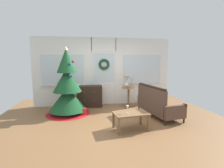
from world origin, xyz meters
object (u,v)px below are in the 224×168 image
Objects in this scene: table_lamp at (127,79)px; gift_box at (83,111)px; christmas_tree at (67,90)px; settee_sofa at (156,104)px; coffee_table at (131,115)px; flower_vase at (132,84)px; wine_glass at (127,108)px; dresser_cabinet at (90,96)px; side_table at (129,93)px.

table_lamp is 1.95m from gift_box.
christmas_tree is 2.12m from table_lamp.
settee_sofa is 1.34m from coffee_table.
christmas_tree reaches higher than settee_sofa.
flower_vase is 1.79× the size of wine_glass.
settee_sofa is 3.84× the size of table_lamp.
table_lamp is at bearing 117.93° from settee_sofa.
coffee_table is 4.23× the size of gift_box.
gift_box is (-1.16, 1.35, -0.26)m from coffee_table.
dresser_cabinet is 2.46m from coffee_table.
dresser_cabinet is at bearing 109.27° from wine_glass.
dresser_cabinet reaches higher than gift_box.
wine_glass is at bearing -106.15° from side_table.
gift_box is (-0.25, -0.93, -0.28)m from dresser_cabinet.
dresser_cabinet is 1.01m from gift_box.
dresser_cabinet is 4.38× the size of gift_box.
coffee_table is (1.63, -1.55, -0.42)m from christmas_tree.
side_table is 1.66× the size of table_lamp.
coffee_table is at bearing -103.82° from side_table.
settee_sofa is (2.68, -0.70, -0.41)m from christmas_tree.
settee_sofa is at bearing -66.71° from flower_vase.
wine_glass is (-0.52, -2.05, -0.45)m from table_lamp.
table_lamp reaches higher than settee_sofa.
gift_box is (-1.59, -0.66, -0.91)m from table_lamp.
settee_sofa reaches higher than dresser_cabinet.
table_lamp is at bearing 78.06° from coffee_table.
christmas_tree reaches higher than table_lamp.
flower_vase is at bearing -14.00° from dresser_cabinet.
side_table is at bearing 76.18° from coffee_table.
coffee_table is at bearing -107.01° from flower_vase.
side_table is 3.75× the size of wine_glass.
christmas_tree reaches higher than gift_box.
dresser_cabinet is 2.43m from settee_sofa.
dresser_cabinet is 2.64× the size of flower_vase.
gift_box is (-1.07, 1.39, -0.46)m from wine_glass.
wine_glass is (-0.58, -2.01, 0.05)m from side_table.
flower_vase reaches higher than side_table.
flower_vase is at bearing -30.96° from side_table.
table_lamp reaches higher than gift_box.
wine_glass is (-0.68, -1.95, -0.28)m from flower_vase.
side_table reaches higher than wine_glass.
wine_glass is (0.81, -2.32, 0.18)m from dresser_cabinet.
gift_box is at bearing -22.30° from christmas_tree.
table_lamp is at bearing 75.71° from wine_glass.
flower_vase is at bearing 17.84° from gift_box.
settee_sofa is 8.01× the size of gift_box.
flower_vase is at bearing 9.45° from christmas_tree.
coffee_table is at bearing -43.44° from christmas_tree.
christmas_tree is 0.85m from gift_box.
wine_glass is at bearing -109.28° from flower_vase.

